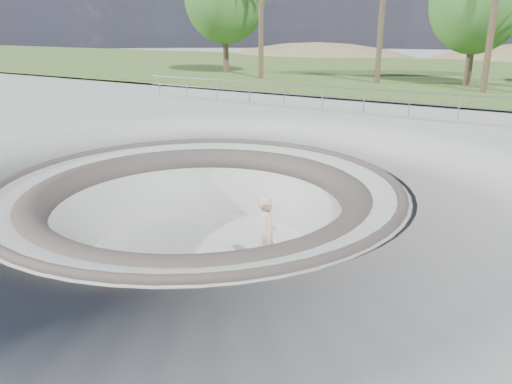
% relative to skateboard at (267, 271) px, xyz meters
% --- Properties ---
extents(ground, '(180.00, 180.00, 0.00)m').
position_rel_skateboard_xyz_m(ground, '(-2.07, 0.08, 1.83)').
color(ground, '#A9A9A4').
rests_on(ground, ground).
extents(skate_bowl, '(14.00, 14.00, 4.10)m').
position_rel_skateboard_xyz_m(skate_bowl, '(-2.07, 0.08, -0.00)').
color(skate_bowl, '#A9A9A4').
rests_on(skate_bowl, ground).
extents(grass_strip, '(180.00, 36.00, 0.12)m').
position_rel_skateboard_xyz_m(grass_strip, '(-2.07, 34.08, 2.05)').
color(grass_strip, '#466327').
rests_on(grass_strip, ground).
extents(safety_railing, '(25.00, 0.06, 1.03)m').
position_rel_skateboard_xyz_m(safety_railing, '(-2.07, 12.08, 2.52)').
color(safety_railing, gray).
rests_on(safety_railing, ground).
extents(skateboard, '(0.91, 0.49, 0.09)m').
position_rel_skateboard_xyz_m(skateboard, '(0.00, 0.00, 0.00)').
color(skateboard, brown).
rests_on(skateboard, ground).
extents(skater, '(0.62, 0.79, 1.89)m').
position_rel_skateboard_xyz_m(skater, '(0.00, 0.00, 0.96)').
color(skater, beige).
rests_on(skater, skateboard).
extents(bushy_tree_mid, '(5.59, 5.08, 8.06)m').
position_rel_skateboard_xyz_m(bushy_tree_mid, '(0.09, 24.93, 7.00)').
color(bushy_tree_mid, brown).
rests_on(bushy_tree_mid, ground).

